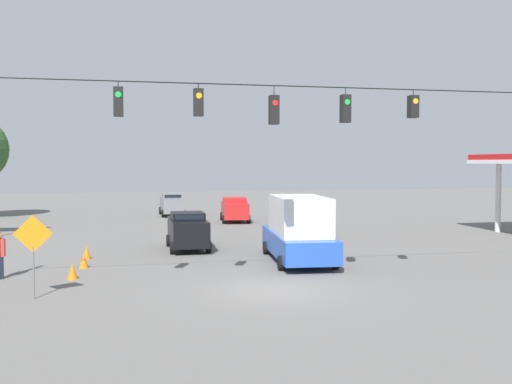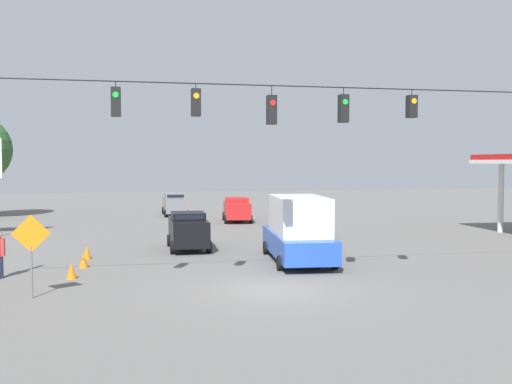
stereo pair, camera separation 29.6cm
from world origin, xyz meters
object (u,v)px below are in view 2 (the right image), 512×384
(sedan_silver_oncoming_far, at_px, (303,219))
(sedan_red_oncoming_deep, at_px, (237,209))
(traffic_cone_second, at_px, (84,260))
(sedan_black_withflow_mid, at_px, (188,230))
(traffic_cone_third, at_px, (87,252))
(overhead_signal_span, at_px, (270,144))
(work_zone_sign, at_px, (31,240))
(sedan_grey_withflow_deep, at_px, (175,204))
(traffic_cone_nearest, at_px, (71,271))
(box_truck_blue_crossing_near, at_px, (298,230))

(sedan_silver_oncoming_far, distance_m, sedan_red_oncoming_deep, 9.32)
(traffic_cone_second, bearing_deg, sedan_black_withflow_mid, -139.04)
(sedan_silver_oncoming_far, xyz_separation_m, traffic_cone_third, (12.49, 6.28, -0.69))
(sedan_black_withflow_mid, bearing_deg, traffic_cone_third, 21.58)
(overhead_signal_span, distance_m, sedan_silver_oncoming_far, 16.18)
(sedan_silver_oncoming_far, height_order, work_zone_sign, work_zone_sign)
(sedan_grey_withflow_deep, xyz_separation_m, traffic_cone_second, (5.39, 23.80, -0.68))
(traffic_cone_nearest, bearing_deg, work_zone_sign, 73.28)
(box_truck_blue_crossing_near, distance_m, work_zone_sign, 11.88)
(sedan_grey_withflow_deep, distance_m, traffic_cone_third, 22.19)
(overhead_signal_span, distance_m, box_truck_blue_crossing_near, 7.21)
(sedan_black_withflow_mid, relative_size, traffic_cone_third, 6.69)
(box_truck_blue_crossing_near, distance_m, traffic_cone_second, 9.68)
(box_truck_blue_crossing_near, height_order, sedan_black_withflow_mid, box_truck_blue_crossing_near)
(traffic_cone_third, distance_m, work_zone_sign, 8.06)
(traffic_cone_second, distance_m, work_zone_sign, 5.87)
(box_truck_blue_crossing_near, distance_m, sedan_black_withflow_mid, 6.69)
(sedan_grey_withflow_deep, relative_size, traffic_cone_second, 7.28)
(sedan_grey_withflow_deep, xyz_separation_m, sedan_black_withflow_mid, (0.47, 19.53, 0.03))
(sedan_grey_withflow_deep, bearing_deg, sedan_silver_oncoming_far, 114.86)
(overhead_signal_span, height_order, sedan_grey_withflow_deep, overhead_signal_span)
(sedan_silver_oncoming_far, xyz_separation_m, sedan_red_oncoming_deep, (2.65, -8.94, -0.03))
(traffic_cone_nearest, distance_m, work_zone_sign, 3.64)
(overhead_signal_span, distance_m, sedan_grey_withflow_deep, 30.19)
(traffic_cone_nearest, bearing_deg, box_truck_blue_crossing_near, -168.99)
(traffic_cone_second, relative_size, traffic_cone_third, 1.00)
(traffic_cone_third, relative_size, work_zone_sign, 0.22)
(overhead_signal_span, bearing_deg, sedan_black_withflow_mid, -78.78)
(traffic_cone_third, bearing_deg, sedan_grey_withflow_deep, -104.21)
(sedan_silver_oncoming_far, relative_size, traffic_cone_third, 6.52)
(traffic_cone_nearest, distance_m, traffic_cone_third, 4.72)
(overhead_signal_span, height_order, sedan_red_oncoming_deep, overhead_signal_span)
(overhead_signal_span, xyz_separation_m, traffic_cone_third, (7.03, -8.35, -4.94))
(sedan_red_oncoming_deep, relative_size, box_truck_blue_crossing_near, 0.60)
(sedan_silver_oncoming_far, bearing_deg, sedan_red_oncoming_deep, -73.46)
(sedan_silver_oncoming_far, height_order, traffic_cone_nearest, sedan_silver_oncoming_far)
(sedan_grey_withflow_deep, relative_size, sedan_black_withflow_mid, 1.09)
(sedan_black_withflow_mid, xyz_separation_m, traffic_cone_second, (4.92, 4.27, -0.71))
(work_zone_sign, bearing_deg, traffic_cone_third, -98.11)
(traffic_cone_nearest, relative_size, traffic_cone_second, 1.00)
(sedan_grey_withflow_deep, bearing_deg, sedan_black_withflow_mid, 88.64)
(sedan_black_withflow_mid, relative_size, traffic_cone_second, 6.69)
(overhead_signal_span, height_order, traffic_cone_third, overhead_signal_span)
(sedan_silver_oncoming_far, height_order, traffic_cone_third, sedan_silver_oncoming_far)
(sedan_grey_withflow_deep, bearing_deg, box_truck_blue_crossing_near, 99.82)
(sedan_silver_oncoming_far, distance_m, traffic_cone_nearest, 16.79)
(work_zone_sign, bearing_deg, traffic_cone_second, -101.99)
(sedan_red_oncoming_deep, xyz_separation_m, sedan_black_withflow_mid, (4.86, 13.24, 0.05))
(traffic_cone_second, bearing_deg, traffic_cone_third, -88.58)
(sedan_grey_withflow_deep, height_order, traffic_cone_third, sedan_grey_withflow_deep)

